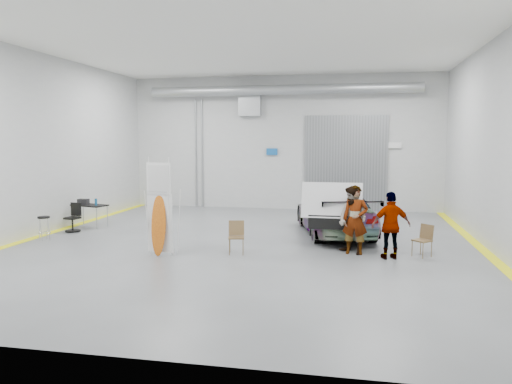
% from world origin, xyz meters
% --- Properties ---
extents(ground, '(16.00, 16.00, 0.00)m').
position_xyz_m(ground, '(0.00, 0.00, 0.00)').
color(ground, slate).
rests_on(ground, ground).
extents(room_shell, '(14.02, 16.18, 6.01)m').
position_xyz_m(room_shell, '(0.24, 2.22, 4.08)').
color(room_shell, '#B0B2B5').
rests_on(room_shell, ground).
extents(sedan_car, '(3.22, 5.42, 1.47)m').
position_xyz_m(sedan_car, '(2.59, 2.22, 0.74)').
color(sedan_car, white).
rests_on(sedan_car, ground).
extents(person_a, '(0.74, 0.53, 1.90)m').
position_xyz_m(person_a, '(3.25, -0.62, 0.95)').
color(person_a, brown).
rests_on(person_a, ground).
extents(person_b, '(1.15, 1.14, 1.88)m').
position_xyz_m(person_b, '(3.19, -0.62, 0.94)').
color(person_b, teal).
rests_on(person_b, ground).
extents(person_c, '(1.12, 0.70, 1.79)m').
position_xyz_m(person_c, '(4.18, -1.03, 0.90)').
color(person_c, '#A86538').
rests_on(person_c, ground).
extents(surfboard_display, '(0.76, 0.28, 2.69)m').
position_xyz_m(surfboard_display, '(-1.92, -1.86, 1.09)').
color(surfboard_display, white).
rests_on(surfboard_display, ground).
extents(folding_chair_near, '(0.51, 0.53, 0.90)m').
position_xyz_m(folding_chair_near, '(0.04, -1.25, 0.28)').
color(folding_chair_near, brown).
rests_on(folding_chair_near, ground).
extents(folding_chair_far, '(0.57, 0.65, 0.86)m').
position_xyz_m(folding_chair_far, '(5.02, -0.60, 0.27)').
color(folding_chair_far, brown).
rests_on(folding_chair_far, ground).
extents(shop_stool, '(0.39, 0.39, 0.76)m').
position_xyz_m(shop_stool, '(-6.28, -0.64, 0.38)').
color(shop_stool, black).
rests_on(shop_stool, ground).
extents(work_table, '(1.40, 0.95, 1.05)m').
position_xyz_m(work_table, '(-6.23, 1.90, 0.81)').
color(work_table, gray).
rests_on(work_table, ground).
extents(office_chair, '(0.52, 0.52, 0.97)m').
position_xyz_m(office_chair, '(-6.22, 0.92, 0.42)').
color(office_chair, black).
rests_on(office_chair, ground).
extents(trunk_lid, '(1.72, 1.04, 0.04)m').
position_xyz_m(trunk_lid, '(2.59, -0.07, 1.49)').
color(trunk_lid, silver).
rests_on(trunk_lid, sedan_car).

